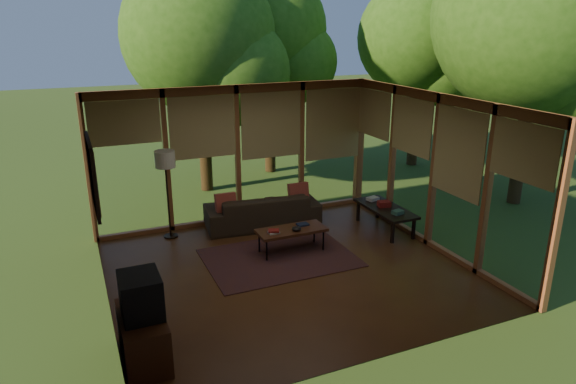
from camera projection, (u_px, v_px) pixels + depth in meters
name	position (u px, v px, depth m)	size (l,w,h in m)	color
floor	(288.00, 271.00, 8.26)	(5.50, 5.50, 0.00)	#5C3218
ceiling	(288.00, 103.00, 7.42)	(5.50, 5.50, 0.00)	silver
wall_left	(99.00, 217.00, 6.80)	(0.04, 5.00, 2.70)	beige
wall_front	(379.00, 257.00, 5.66)	(5.50, 0.04, 2.70)	beige
window_wall_back	(238.00, 155.00, 10.02)	(5.50, 0.12, 2.70)	#9C5930
window_wall_right	(434.00, 172.00, 8.88)	(0.12, 5.00, 2.70)	#9C5930
exterior_lawn	(405.00, 135.00, 18.25)	(40.00, 40.00, 0.00)	#34541F
tree_nw	(199.00, 36.00, 11.25)	(3.40, 3.40, 5.24)	#392A15
tree_ne	(268.00, 30.00, 12.78)	(2.93, 2.93, 5.12)	#392A15
tree_se	(536.00, 14.00, 10.15)	(4.11, 4.11, 6.04)	#392A15
tree_far	(416.00, 38.00, 13.37)	(3.02, 3.02, 4.95)	#392A15
rug	(279.00, 258.00, 8.72)	(2.47, 1.75, 0.01)	maroon
sofa	(262.00, 210.00, 10.02)	(2.20, 0.86, 0.64)	#322519
pillow_left	(226.00, 204.00, 9.62)	(0.39, 0.13, 0.39)	maroon
pillow_right	(298.00, 193.00, 10.18)	(0.40, 0.13, 0.40)	maroon
ct_book_lower	(274.00, 232.00, 8.66)	(0.18, 0.14, 0.03)	beige
ct_book_upper	(274.00, 231.00, 8.65)	(0.18, 0.14, 0.03)	maroon
ct_book_side	(303.00, 224.00, 9.00)	(0.20, 0.15, 0.03)	#151C30
ct_bowl	(297.00, 229.00, 8.76)	(0.16, 0.16, 0.07)	black
media_cabinet	(143.00, 337.00, 6.01)	(0.50, 1.00, 0.60)	#4C2614
television	(141.00, 295.00, 5.85)	(0.45, 0.55, 0.50)	black
console_book_a	(398.00, 212.00, 9.43)	(0.20, 0.14, 0.07)	#355D4D
console_book_b	(384.00, 204.00, 9.82)	(0.23, 0.17, 0.10)	maroon
console_book_c	(373.00, 199.00, 10.17)	(0.22, 0.16, 0.06)	beige
floor_lamp	(165.00, 164.00, 9.15)	(0.36, 0.36, 1.65)	black
coffee_table	(291.00, 231.00, 8.85)	(1.20, 0.50, 0.43)	#4C2614
side_console	(385.00, 209.00, 9.80)	(0.60, 1.40, 0.46)	black
wall_painting	(93.00, 175.00, 7.97)	(0.06, 1.35, 1.15)	black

